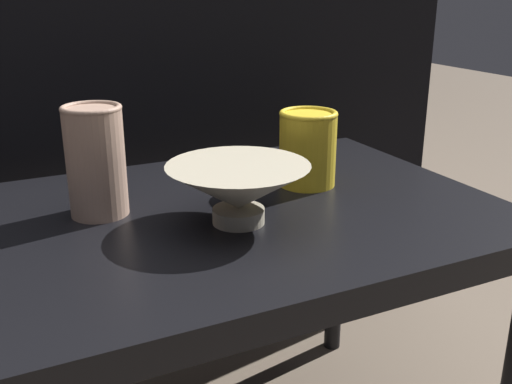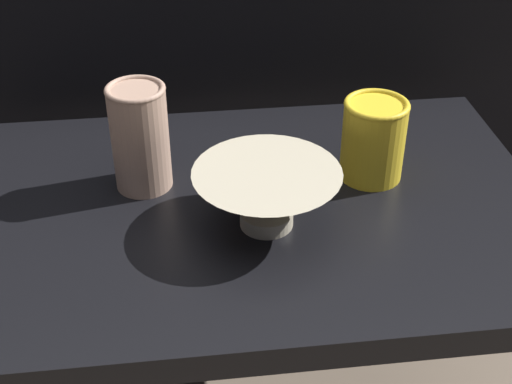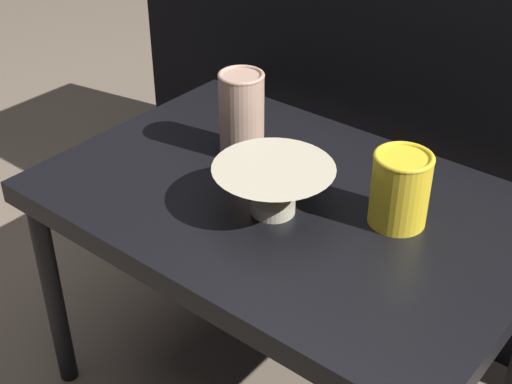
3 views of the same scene
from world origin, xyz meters
The scene contains 5 objects.
table centered at (0.00, 0.00, 0.43)m, with size 0.81×0.55×0.48m.
couch_backdrop centered at (0.00, 0.60, 0.38)m, with size 1.39×0.50×0.76m.
bowl centered at (0.01, -0.05, 0.53)m, with size 0.19×0.19×0.08m.
vase_textured_left centered at (-0.15, 0.06, 0.56)m, with size 0.08×0.08×0.16m.
vase_colorful_right centered at (0.18, 0.05, 0.54)m, with size 0.09×0.09×0.12m.
Camera 3 is at (0.58, -0.80, 1.13)m, focal length 50.00 mm.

